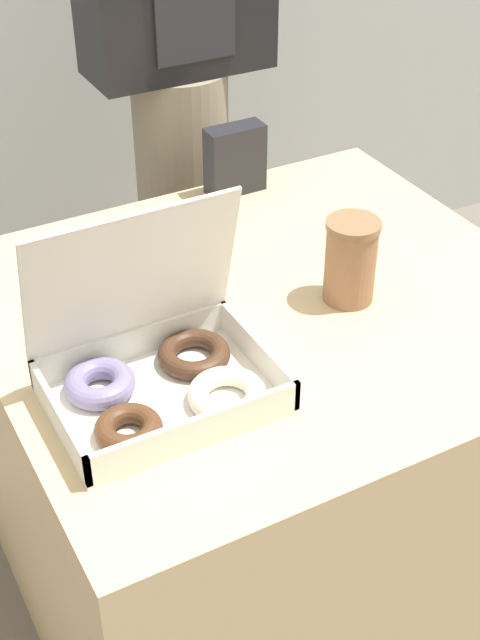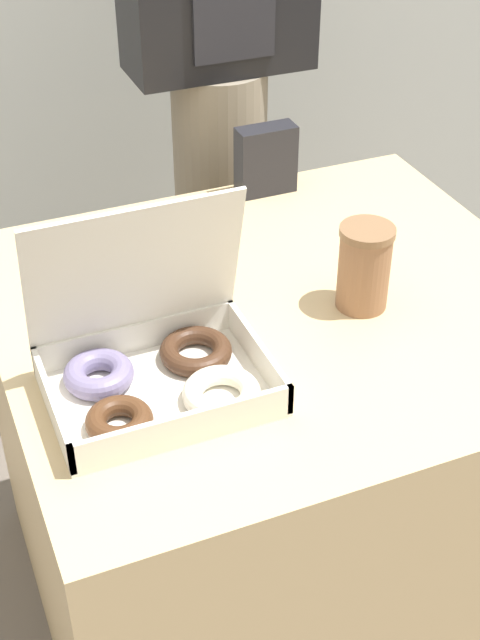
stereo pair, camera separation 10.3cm
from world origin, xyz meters
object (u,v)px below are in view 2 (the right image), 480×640
(donut_box, at_px, (157,365))
(person_customer, at_px, (218,55))
(napkin_holder, at_px, (266,160))
(coffee_cup, at_px, (364,267))

(donut_box, relative_size, person_customer, 0.19)
(donut_box, distance_m, napkin_holder, 0.61)
(donut_box, relative_size, napkin_holder, 2.29)
(coffee_cup, bearing_deg, napkin_holder, 87.88)
(coffee_cup, distance_m, person_customer, 0.66)
(donut_box, xyz_separation_m, napkin_holder, (0.37, 0.48, 0.02))
(coffee_cup, relative_size, napkin_holder, 1.05)
(donut_box, distance_m, coffee_cup, 0.37)
(donut_box, bearing_deg, napkin_holder, 52.11)
(donut_box, relative_size, coffee_cup, 2.17)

